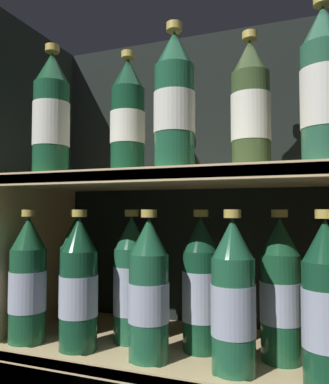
{
  "coord_description": "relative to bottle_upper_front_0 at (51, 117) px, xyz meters",
  "views": [
    {
      "loc": [
        0.25,
        -0.57,
        0.45
      ],
      "look_at": [
        0.0,
        0.11,
        0.49
      ],
      "focal_mm": 35.0,
      "sensor_mm": 36.0,
      "label": 1
    }
  ],
  "objects": [
    {
      "name": "bottle_lower_front_2",
      "position": [
        0.22,
        -0.0,
        -0.34
      ],
      "size": [
        0.07,
        0.07,
        0.27
      ],
      "color": "#1E5638",
      "rests_on": "shelf_lower"
    },
    {
      "name": "bottle_upper_front_2",
      "position": [
        0.51,
        -0.0,
        -0.0
      ],
      "size": [
        0.07,
        0.07,
        0.27
      ],
      "color": "#285B42",
      "rests_on": "shelf_upper"
    },
    {
      "name": "bottle_lower_back_1",
      "position": [
        0.14,
        0.08,
        -0.34
      ],
      "size": [
        0.07,
        0.07,
        0.27
      ],
      "color": "#1E5638",
      "rests_on": "shelf_lower"
    },
    {
      "name": "bottle_upper_back_1",
      "position": [
        0.39,
        0.08,
        0.0
      ],
      "size": [
        0.07,
        0.07,
        0.27
      ],
      "color": "#384C28",
      "rests_on": "shelf_upper"
    },
    {
      "name": "bottle_lower_back_2",
      "position": [
        0.29,
        0.08,
        -0.34
      ],
      "size": [
        0.07,
        0.07,
        0.27
      ],
      "color": "#144228",
      "rests_on": "shelf_lower"
    },
    {
      "name": "bottle_upper_front_1",
      "position": [
        0.26,
        -0.0,
        0.0
      ],
      "size": [
        0.07,
        0.07,
        0.27
      ],
      "color": "#1E5638",
      "rests_on": "shelf_upper"
    },
    {
      "name": "bottle_lower_back_3",
      "position": [
        0.44,
        0.08,
        -0.34
      ],
      "size": [
        0.07,
        0.07,
        0.27
      ],
      "color": "#194C2D",
      "rests_on": "shelf_lower"
    },
    {
      "name": "bottle_lower_front_4",
      "position": [
        0.51,
        -0.0,
        -0.34
      ],
      "size": [
        0.07,
        0.07,
        0.27
      ],
      "color": "#144228",
      "rests_on": "shelf_lower"
    },
    {
      "name": "shelf_lower",
      "position": [
        0.23,
        0.09,
        -0.49
      ],
      "size": [
        0.69,
        0.3,
        0.19
      ],
      "color": "#DBBC84",
      "rests_on": "ground_plane"
    },
    {
      "name": "bottle_upper_back_0",
      "position": [
        0.13,
        0.08,
        0.0
      ],
      "size": [
        0.07,
        0.07,
        0.27
      ],
      "color": "#144228",
      "rests_on": "shelf_upper"
    },
    {
      "name": "shelf_upper",
      "position": [
        0.23,
        0.09,
        -0.25
      ],
      "size": [
        0.69,
        0.3,
        0.52
      ],
      "color": "#DBBC84",
      "rests_on": "ground_plane"
    },
    {
      "name": "bottle_lower_front_1",
      "position": [
        0.07,
        -0.0,
        -0.34
      ],
      "size": [
        0.07,
        0.07,
        0.27
      ],
      "color": "#144228",
      "rests_on": "shelf_lower"
    },
    {
      "name": "bottle_lower_front_3",
      "position": [
        0.37,
        -0.0,
        -0.34
      ],
      "size": [
        0.07,
        0.07,
        0.27
      ],
      "color": "#1E5638",
      "rests_on": "shelf_lower"
    },
    {
      "name": "bottle_upper_front_0",
      "position": [
        0.0,
        0.0,
        0.0
      ],
      "size": [
        0.07,
        0.07,
        0.27
      ],
      "color": "#194C2D",
      "rests_on": "shelf_upper"
    },
    {
      "name": "bottle_lower_front_0",
      "position": [
        -0.05,
        0.0,
        -0.34
      ],
      "size": [
        0.07,
        0.07,
        0.27
      ],
      "color": "#194C2D",
      "rests_on": "shelf_lower"
    },
    {
      "name": "fridge_side_left",
      "position": [
        -0.13,
        0.1,
        -0.2
      ],
      "size": [
        0.02,
        0.34,
        0.88
      ],
      "primitive_type": "cube",
      "color": "black",
      "rests_on": "ground_plane"
    },
    {
      "name": "fridge_back_wall",
      "position": [
        0.23,
        0.26,
        -0.2
      ],
      "size": [
        0.73,
        0.02,
        0.88
      ],
      "primitive_type": "cube",
      "color": "black",
      "rests_on": "ground_plane"
    },
    {
      "name": "bottle_lower_back_0",
      "position": [
        0.01,
        0.08,
        -0.34
      ],
      "size": [
        0.07,
        0.07,
        0.27
      ],
      "color": "#194C2D",
      "rests_on": "shelf_lower"
    }
  ]
}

